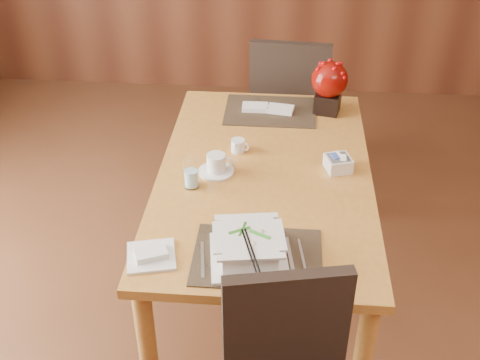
# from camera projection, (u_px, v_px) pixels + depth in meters

# --- Properties ---
(dining_table) EXTENTS (0.90, 1.50, 0.75)m
(dining_table) POSITION_uv_depth(u_px,v_px,m) (264.00, 190.00, 2.61)
(dining_table) COLOR #BC7E34
(dining_table) RESTS_ON ground
(placemat_near) EXTENTS (0.45, 0.33, 0.01)m
(placemat_near) POSITION_uv_depth(u_px,v_px,m) (257.00, 257.00, 2.10)
(placemat_near) COLOR black
(placemat_near) RESTS_ON dining_table
(placemat_far) EXTENTS (0.45, 0.33, 0.01)m
(placemat_far) POSITION_uv_depth(u_px,v_px,m) (270.00, 111.00, 3.01)
(placemat_far) COLOR black
(placemat_far) RESTS_ON dining_table
(soup_setting) EXTENTS (0.30, 0.30, 0.11)m
(soup_setting) POSITION_uv_depth(u_px,v_px,m) (249.00, 247.00, 2.06)
(soup_setting) COLOR silver
(soup_setting) RESTS_ON dining_table
(coffee_cup) EXTENTS (0.15, 0.15, 0.09)m
(coffee_cup) POSITION_uv_depth(u_px,v_px,m) (216.00, 165.00, 2.53)
(coffee_cup) COLOR silver
(coffee_cup) RESTS_ON dining_table
(water_glass) EXTENTS (0.07, 0.07, 0.14)m
(water_glass) POSITION_uv_depth(u_px,v_px,m) (191.00, 172.00, 2.42)
(water_glass) COLOR white
(water_glass) RESTS_ON dining_table
(creamer_jug) EXTENTS (0.10, 0.10, 0.06)m
(creamer_jug) POSITION_uv_depth(u_px,v_px,m) (238.00, 146.00, 2.68)
(creamer_jug) COLOR silver
(creamer_jug) RESTS_ON dining_table
(sugar_caddy) EXTENTS (0.13, 0.13, 0.06)m
(sugar_caddy) POSITION_uv_depth(u_px,v_px,m) (338.00, 163.00, 2.55)
(sugar_caddy) COLOR silver
(sugar_caddy) RESTS_ON dining_table
(berry_decor) EXTENTS (0.18, 0.18, 0.26)m
(berry_decor) POSITION_uv_depth(u_px,v_px,m) (329.00, 84.00, 2.92)
(berry_decor) COLOR black
(berry_decor) RESTS_ON dining_table
(napkins_far) EXTENTS (0.26, 0.12, 0.02)m
(napkins_far) POSITION_uv_depth(u_px,v_px,m) (270.00, 108.00, 3.00)
(napkins_far) COLOR silver
(napkins_far) RESTS_ON dining_table
(bread_plate) EXTENTS (0.20, 0.20, 0.01)m
(bread_plate) POSITION_uv_depth(u_px,v_px,m) (151.00, 256.00, 2.10)
(bread_plate) COLOR silver
(bread_plate) RESTS_ON dining_table
(far_chair) EXTENTS (0.49, 0.50, 0.98)m
(far_chair) POSITION_uv_depth(u_px,v_px,m) (290.00, 106.00, 3.49)
(far_chair) COLOR black
(far_chair) RESTS_ON ground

